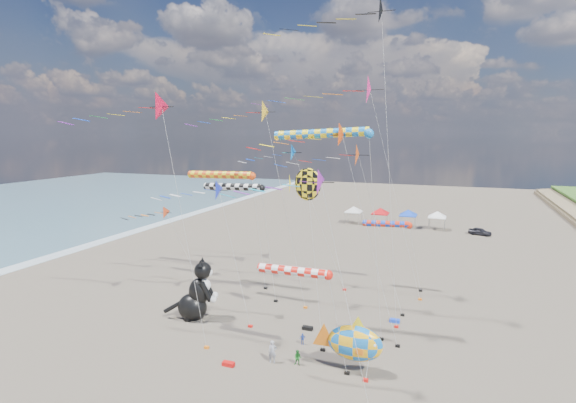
# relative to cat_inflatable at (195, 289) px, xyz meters

# --- Properties ---
(delta_kite_0) EXTENTS (10.19, 2.04, 12.98)m
(delta_kite_0) POSITION_rel_cat_inflatable_xyz_m (1.45, 0.08, 8.77)
(delta_kite_0) COLOR #1B2FCC
(delta_kite_0) RESTS_ON ground
(delta_kite_1) EXTENTS (11.31, 2.30, 16.22)m
(delta_kite_1) POSITION_rel_cat_inflatable_xyz_m (13.49, 7.39, 11.92)
(delta_kite_1) COLOR #BF4315
(delta_kite_1) RESTS_ON ground
(delta_kite_2) EXTENTS (12.33, 2.58, 28.33)m
(delta_kite_2) POSITION_rel_cat_inflatable_xyz_m (14.37, 4.55, 23.89)
(delta_kite_2) COLOR black
(delta_kite_2) RESTS_ON ground
(delta_kite_3) EXTENTS (13.44, 2.40, 20.24)m
(delta_kite_3) POSITION_rel_cat_inflatable_xyz_m (-0.93, -4.75, 15.87)
(delta_kite_3) COLOR red
(delta_kite_3) RESTS_ON ground
(delta_kite_4) EXTENTS (12.44, 2.13, 17.97)m
(delta_kite_4) POSITION_rel_cat_inflatable_xyz_m (12.64, 0.91, 13.71)
(delta_kite_4) COLOR red
(delta_kite_4) RESTS_ON ground
(delta_kite_5) EXTENTS (11.43, 2.28, 20.15)m
(delta_kite_5) POSITION_rel_cat_inflatable_xyz_m (4.68, 5.91, 15.83)
(delta_kite_5) COLOR gold
(delta_kite_5) RESTS_ON ground
(delta_kite_6) EXTENTS (10.73, 2.06, 16.00)m
(delta_kite_6) POSITION_rel_cat_inflatable_xyz_m (5.92, 12.21, 11.80)
(delta_kite_6) COLOR blue
(delta_kite_6) RESTS_ON ground
(delta_kite_7) EXTENTS (8.86, 1.59, 9.00)m
(delta_kite_7) POSITION_rel_cat_inflatable_xyz_m (-8.61, 8.31, 4.91)
(delta_kite_7) COLOR #D9431A
(delta_kite_7) RESTS_ON ground
(delta_kite_8) EXTENTS (16.85, 3.09, 22.80)m
(delta_kite_8) POSITION_rel_cat_inflatable_xyz_m (13.64, 12.14, 18.15)
(delta_kite_8) COLOR #E32275
(delta_kite_8) RESTS_ON ground
(delta_kite_9) EXTENTS (10.10, 1.87, 15.01)m
(delta_kite_9) POSITION_rel_cat_inflatable_xyz_m (13.22, -8.46, 10.84)
(delta_kite_9) COLOR purple
(delta_kite_9) RESTS_ON ground
(windsock_0) EXTENTS (6.62, 0.74, 7.57)m
(windsock_0) POSITION_rel_cat_inflatable_xyz_m (15.30, 14.78, 4.28)
(windsock_0) COLOR red
(windsock_0) RESTS_ON ground
(windsock_1) EXTENTS (7.00, 0.72, 7.53)m
(windsock_1) POSITION_rel_cat_inflatable_xyz_m (11.56, -4.56, 4.26)
(windsock_1) COLOR red
(windsock_1) RESTS_ON ground
(windsock_2) EXTENTS (9.53, 0.87, 12.86)m
(windsock_2) POSITION_rel_cat_inflatable_xyz_m (-2.10, 9.55, 9.52)
(windsock_2) COLOR #E44713
(windsock_2) RESTS_ON ground
(windsock_3) EXTENTS (8.18, 0.75, 11.96)m
(windsock_3) POSITION_rel_cat_inflatable_xyz_m (1.01, 6.44, 8.66)
(windsock_3) COLOR black
(windsock_3) RESTS_ON ground
(windsock_4) EXTENTS (9.48, 0.79, 17.33)m
(windsock_4) POSITION_rel_cat_inflatable_xyz_m (11.80, 1.65, 14.00)
(windsock_4) COLOR blue
(windsock_4) RESTS_ON ground
(angelfish_kite) EXTENTS (3.74, 3.02, 14.25)m
(angelfish_kite) POSITION_rel_cat_inflatable_xyz_m (10.56, 0.15, 9.96)
(angelfish_kite) COLOR yellow
(angelfish_kite) RESTS_ON ground
(cat_inflatable) EXTENTS (4.72, 3.50, 5.73)m
(cat_inflatable) POSITION_rel_cat_inflatable_xyz_m (0.00, 0.00, 0.00)
(cat_inflatable) COLOR black
(cat_inflatable) RESTS_ON ground
(fish_inflatable) EXTENTS (5.27, 1.98, 4.23)m
(fish_inflatable) POSITION_rel_cat_inflatable_xyz_m (15.71, -4.02, -0.66)
(fish_inflatable) COLOR blue
(fish_inflatable) RESTS_ON ground
(person_adult) EXTENTS (0.72, 0.58, 1.71)m
(person_adult) POSITION_rel_cat_inflatable_xyz_m (9.74, -4.91, -2.01)
(person_adult) COLOR #90939F
(person_adult) RESTS_ON ground
(child_green) EXTENTS (0.59, 0.48, 1.17)m
(child_green) POSITION_rel_cat_inflatable_xyz_m (11.65, -4.60, -2.28)
(child_green) COLOR #196E22
(child_green) RESTS_ON ground
(child_blue) EXTENTS (0.59, 0.50, 0.95)m
(child_blue) POSITION_rel_cat_inflatable_xyz_m (10.89, -1.34, -2.39)
(child_blue) COLOR blue
(child_blue) RESTS_ON ground
(kite_bag_0) EXTENTS (0.90, 0.44, 0.30)m
(kite_bag_0) POSITION_rel_cat_inflatable_xyz_m (17.33, 5.68, -2.71)
(kite_bag_0) COLOR blue
(kite_bag_0) RESTS_ON ground
(kite_bag_1) EXTENTS (0.90, 0.44, 0.30)m
(kite_bag_1) POSITION_rel_cat_inflatable_xyz_m (6.90, -6.50, -2.71)
(kite_bag_1) COLOR red
(kite_bag_1) RESTS_ON ground
(kite_bag_2) EXTENTS (0.90, 0.44, 0.30)m
(kite_bag_2) POSITION_rel_cat_inflatable_xyz_m (10.43, 1.39, -2.71)
(kite_bag_2) COLOR black
(kite_bag_2) RESTS_ON ground
(tent_row) EXTENTS (19.20, 4.20, 3.80)m
(tent_row) POSITION_rel_cat_inflatable_xyz_m (11.50, 48.46, 0.28)
(tent_row) COLOR silver
(tent_row) RESTS_ON ground
(parked_car) EXTENTS (3.92, 2.63, 1.24)m
(parked_car) POSITION_rel_cat_inflatable_xyz_m (26.01, 46.46, -2.25)
(parked_car) COLOR #26262D
(parked_car) RESTS_ON ground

